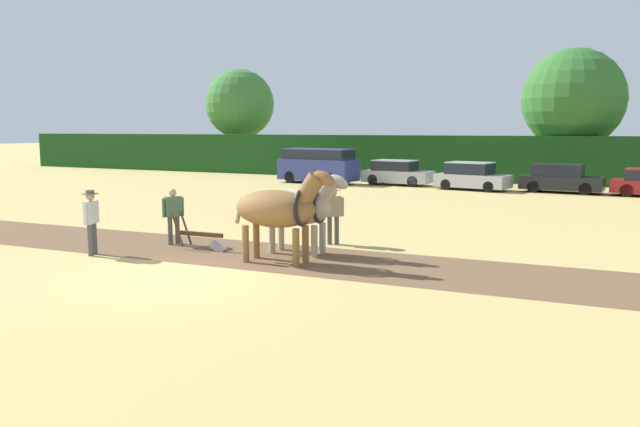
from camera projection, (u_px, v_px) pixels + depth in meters
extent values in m
plane|color=tan|center=(179.00, 276.00, 14.60)|extent=(240.00, 240.00, 0.00)
cube|color=brown|center=(147.00, 245.00, 18.53)|extent=(31.17, 4.79, 0.01)
cube|color=#194719|center=(469.00, 158.00, 40.78)|extent=(78.44, 1.52, 2.98)
cylinder|color=#423323|center=(240.00, 147.00, 51.61)|extent=(0.44, 0.44, 3.90)
sphere|color=#387533|center=(240.00, 104.00, 51.14)|extent=(5.62, 5.62, 5.62)
cylinder|color=#4C3823|center=(570.00, 155.00, 40.14)|extent=(0.44, 0.44, 3.54)
sphere|color=#2D6628|center=(573.00, 99.00, 39.66)|extent=(6.40, 6.40, 6.40)
ellipsoid|color=brown|center=(275.00, 209.00, 15.90)|extent=(2.27, 1.11, 0.96)
cylinder|color=brown|center=(305.00, 244.00, 15.99)|extent=(0.18, 0.18, 0.96)
cylinder|color=brown|center=(296.00, 248.00, 15.49)|extent=(0.18, 0.18, 0.96)
cylinder|color=brown|center=(256.00, 240.00, 16.57)|extent=(0.18, 0.18, 0.96)
cylinder|color=brown|center=(245.00, 244.00, 16.06)|extent=(0.18, 0.18, 0.96)
cylinder|color=brown|center=(309.00, 190.00, 15.46)|extent=(0.86, 0.49, 0.94)
ellipsoid|color=brown|center=(324.00, 178.00, 15.25)|extent=(0.69, 0.29, 0.54)
cube|color=gray|center=(316.00, 182.00, 15.35)|extent=(0.43, 0.10, 0.57)
cylinder|color=gray|center=(239.00, 210.00, 16.34)|extent=(0.30, 0.13, 0.71)
torus|color=black|center=(303.00, 207.00, 15.58)|extent=(0.15, 0.98, 0.97)
ellipsoid|color=#B2A38E|center=(297.00, 207.00, 17.09)|extent=(2.01, 1.09, 0.95)
cylinder|color=#B2A38E|center=(322.00, 238.00, 17.20)|extent=(0.18, 0.18, 0.86)
cylinder|color=#B2A38E|center=(314.00, 241.00, 16.70)|extent=(0.18, 0.18, 0.86)
cylinder|color=#B2A38E|center=(281.00, 235.00, 17.71)|extent=(0.18, 0.18, 0.86)
cylinder|color=#B2A38E|center=(272.00, 238.00, 17.21)|extent=(0.18, 0.18, 0.86)
cylinder|color=#B2A38E|center=(325.00, 191.00, 16.69)|extent=(0.81, 0.48, 0.86)
ellipsoid|color=#B2A38E|center=(338.00, 182.00, 16.50)|extent=(0.69, 0.29, 0.54)
cube|color=black|center=(331.00, 184.00, 16.60)|extent=(0.39, 0.10, 0.51)
cylinder|color=black|center=(267.00, 209.00, 17.48)|extent=(0.30, 0.13, 0.71)
torus|color=black|center=(320.00, 206.00, 16.80)|extent=(0.15, 0.97, 0.96)
cube|color=#4C331E|center=(201.00, 234.00, 17.71)|extent=(1.45, 0.16, 0.12)
cube|color=#939399|center=(218.00, 248.00, 17.52)|extent=(0.49, 0.22, 0.39)
cylinder|color=#4C331E|center=(186.00, 228.00, 18.13)|extent=(0.40, 0.08, 0.96)
cylinder|color=#4C331E|center=(178.00, 230.00, 17.77)|extent=(0.40, 0.08, 0.96)
cylinder|color=#4C4C4C|center=(177.00, 230.00, 18.60)|extent=(0.14, 0.14, 0.84)
cylinder|color=#4C4C4C|center=(170.00, 231.00, 18.48)|extent=(0.14, 0.14, 0.84)
cube|color=#4C6B4C|center=(173.00, 207.00, 18.45)|extent=(0.42, 0.52, 0.59)
sphere|color=tan|center=(173.00, 193.00, 18.39)|extent=(0.23, 0.23, 0.23)
cylinder|color=#4C6B4C|center=(182.00, 207.00, 18.61)|extent=(0.09, 0.09, 0.56)
cylinder|color=#4C6B4C|center=(164.00, 208.00, 18.29)|extent=(0.09, 0.09, 0.56)
cylinder|color=#4C4C4C|center=(337.00, 230.00, 18.59)|extent=(0.14, 0.14, 0.84)
cylinder|color=#4C4C4C|center=(330.00, 230.00, 18.53)|extent=(0.14, 0.14, 0.84)
cube|color=tan|center=(333.00, 206.00, 18.46)|extent=(0.50, 0.47, 0.59)
sphere|color=tan|center=(333.00, 192.00, 18.41)|extent=(0.23, 0.23, 0.23)
cylinder|color=tan|center=(343.00, 207.00, 18.54)|extent=(0.09, 0.09, 0.56)
cylinder|color=tan|center=(324.00, 208.00, 18.39)|extent=(0.09, 0.09, 0.56)
cylinder|color=tan|center=(333.00, 190.00, 18.40)|extent=(0.43, 0.43, 0.02)
cylinder|color=tan|center=(333.00, 189.00, 18.39)|extent=(0.22, 0.22, 0.10)
cylinder|color=#4C4C4C|center=(94.00, 239.00, 17.07)|extent=(0.14, 0.14, 0.87)
cylinder|color=#4C4C4C|center=(90.00, 240.00, 16.84)|extent=(0.14, 0.14, 0.87)
cube|color=silver|center=(91.00, 212.00, 16.85)|extent=(0.35, 0.55, 0.62)
sphere|color=tan|center=(90.00, 196.00, 16.79)|extent=(0.24, 0.24, 0.24)
cylinder|color=silver|center=(96.00, 212.00, 17.15)|extent=(0.09, 0.09, 0.58)
cylinder|color=silver|center=(85.00, 215.00, 16.56)|extent=(0.09, 0.09, 0.58)
cylinder|color=#665B4C|center=(90.00, 194.00, 16.78)|extent=(0.45, 0.45, 0.02)
cylinder|color=#665B4C|center=(90.00, 192.00, 16.78)|extent=(0.22, 0.22, 0.10)
cube|color=navy|center=(318.00, 170.00, 39.29)|extent=(5.25, 2.50, 1.31)
cube|color=black|center=(318.00, 154.00, 39.16)|extent=(4.63, 2.24, 0.60)
cube|color=navy|center=(318.00, 149.00, 39.12)|extent=(4.63, 2.24, 0.06)
cylinder|color=black|center=(346.00, 177.00, 39.20)|extent=(0.78, 0.31, 0.76)
cylinder|color=black|center=(332.00, 179.00, 37.82)|extent=(0.78, 0.31, 0.76)
cylinder|color=black|center=(305.00, 175.00, 40.90)|extent=(0.78, 0.31, 0.76)
cylinder|color=black|center=(290.00, 177.00, 39.52)|extent=(0.78, 0.31, 0.76)
cube|color=#A8A8B2|center=(398.00, 176.00, 38.06)|extent=(4.26, 2.08, 0.70)
cube|color=black|center=(395.00, 166.00, 38.07)|extent=(2.59, 1.80, 0.58)
cube|color=#A8A8B2|center=(395.00, 161.00, 38.03)|extent=(2.59, 1.80, 0.06)
cylinder|color=black|center=(422.00, 180.00, 38.14)|extent=(0.68, 0.26, 0.67)
cylinder|color=black|center=(413.00, 181.00, 36.76)|extent=(0.68, 0.26, 0.67)
cylinder|color=black|center=(384.00, 178.00, 39.41)|extent=(0.68, 0.26, 0.67)
cylinder|color=black|center=(373.00, 180.00, 38.02)|extent=(0.68, 0.26, 0.67)
cube|color=#A8A8B2|center=(473.00, 181.00, 35.02)|extent=(4.24, 2.47, 0.72)
cube|color=black|center=(470.00, 169.00, 35.05)|extent=(2.63, 2.02, 0.62)
cube|color=#A8A8B2|center=(470.00, 163.00, 35.00)|extent=(2.63, 2.02, 0.06)
cylinder|color=black|center=(499.00, 185.00, 34.99)|extent=(0.63, 0.32, 0.60)
cylinder|color=black|center=(489.00, 187.00, 33.69)|extent=(0.63, 0.32, 0.60)
cylinder|color=black|center=(458.00, 182.00, 36.42)|extent=(0.63, 0.32, 0.60)
cylinder|color=black|center=(446.00, 184.00, 35.11)|extent=(0.63, 0.32, 0.60)
cube|color=black|center=(561.00, 183.00, 33.55)|extent=(4.31, 2.03, 0.71)
cube|color=black|center=(558.00, 171.00, 33.56)|extent=(2.62, 1.74, 0.59)
cube|color=black|center=(558.00, 165.00, 33.52)|extent=(2.62, 1.74, 0.06)
cylinder|color=black|center=(589.00, 187.00, 33.58)|extent=(0.67, 0.26, 0.65)
cylinder|color=black|center=(585.00, 189.00, 32.28)|extent=(0.67, 0.26, 0.65)
cylinder|color=black|center=(539.00, 184.00, 34.88)|extent=(0.67, 0.26, 0.65)
cylinder|color=black|center=(533.00, 187.00, 33.57)|extent=(0.67, 0.26, 0.65)
cylinder|color=black|center=(631.00, 188.00, 32.74)|extent=(0.68, 0.29, 0.66)
cylinder|color=black|center=(627.00, 191.00, 31.42)|extent=(0.68, 0.29, 0.66)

